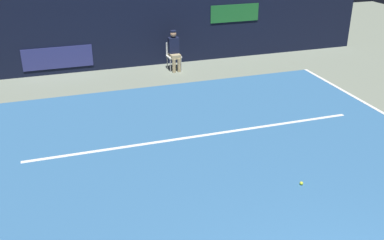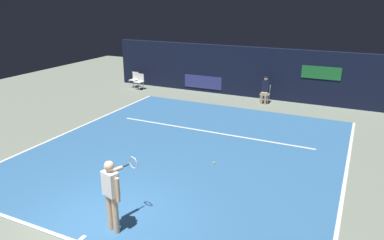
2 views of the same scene
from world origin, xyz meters
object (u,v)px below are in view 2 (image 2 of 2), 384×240
(tennis_player, at_px, (112,192))
(courtside_chair_far, at_px, (134,79))
(tennis_ball, at_px, (214,163))
(line_judge_on_chair, at_px, (265,90))
(courtside_chair_near, at_px, (140,81))

(tennis_player, height_order, courtside_chair_far, tennis_player)
(courtside_chair_far, height_order, tennis_ball, courtside_chair_far)
(line_judge_on_chair, bearing_deg, courtside_chair_far, 179.84)
(tennis_player, relative_size, tennis_ball, 25.44)
(courtside_chair_near, relative_size, courtside_chair_far, 1.00)
(tennis_ball, bearing_deg, courtside_chair_near, 136.10)
(tennis_player, height_order, courtside_chair_near, tennis_player)
(line_judge_on_chair, xyz_separation_m, courtside_chair_near, (-7.16, -0.28, -0.18))
(tennis_player, relative_size, courtside_chair_far, 1.97)
(line_judge_on_chair, relative_size, courtside_chair_near, 1.50)
(courtside_chair_near, distance_m, tennis_ball, 10.45)
(tennis_player, xyz_separation_m, courtside_chair_near, (-6.80, 11.37, -0.49))
(tennis_player, relative_size, line_judge_on_chair, 1.31)
(tennis_player, distance_m, courtside_chair_far, 13.81)
(tennis_player, bearing_deg, courtside_chair_far, 122.20)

